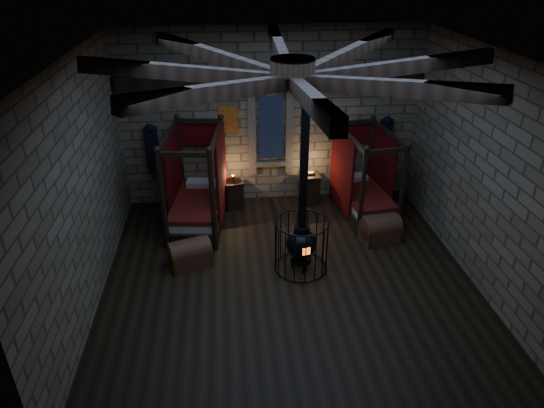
{
  "coord_description": "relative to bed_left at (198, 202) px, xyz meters",
  "views": [
    {
      "loc": [
        -1.09,
        -7.51,
        5.67
      ],
      "look_at": [
        -0.26,
        0.6,
        1.34
      ],
      "focal_mm": 32.0,
      "sensor_mm": 36.0,
      "label": 1
    }
  ],
  "objects": [
    {
      "name": "bed_right",
      "position": [
        3.86,
        0.13,
        -0.04
      ],
      "size": [
        1.24,
        2.05,
        2.04
      ],
      "rotation": [
        0.0,
        0.0,
        0.11
      ],
      "color": "black",
      "rests_on": "ground"
    },
    {
      "name": "trunk_right",
      "position": [
        3.93,
        -1.13,
        -0.28
      ],
      "size": [
        0.9,
        0.67,
        0.59
      ],
      "rotation": [
        0.0,
        0.0,
        0.22
      ],
      "color": "brown",
      "rests_on": "ground"
    },
    {
      "name": "trunk_left",
      "position": [
        -0.13,
        -1.64,
        -0.29
      ],
      "size": [
        0.92,
        0.74,
        0.59
      ],
      "rotation": [
        0.0,
        0.0,
        0.33
      ],
      "color": "brown",
      "rests_on": "ground"
    },
    {
      "name": "bed_left",
      "position": [
        0.0,
        0.0,
        0.0
      ],
      "size": [
        1.36,
        2.23,
        2.21
      ],
      "rotation": [
        0.0,
        0.0,
        -0.12
      ],
      "color": "black",
      "rests_on": "ground"
    },
    {
      "name": "stove",
      "position": [
        2.06,
        -2.0,
        0.09
      ],
      "size": [
        1.05,
        1.05,
        4.05
      ],
      "rotation": [
        0.0,
        0.0,
        0.19
      ],
      "color": "black",
      "rests_on": "ground"
    },
    {
      "name": "nightstand_left",
      "position": [
        0.82,
        0.69,
        -0.18
      ],
      "size": [
        0.52,
        0.51,
        0.88
      ],
      "rotation": [
        0.0,
        0.0,
        0.2
      ],
      "color": "black",
      "rests_on": "ground"
    },
    {
      "name": "nightstand_right",
      "position": [
        2.7,
        0.76,
        -0.16
      ],
      "size": [
        0.5,
        0.48,
        0.84
      ],
      "rotation": [
        0.0,
        0.0,
        0.05
      ],
      "color": "black",
      "rests_on": "ground"
    },
    {
      "name": "room",
      "position": [
        1.77,
        -2.23,
        3.2
      ],
      "size": [
        7.02,
        7.02,
        4.29
      ],
      "color": "black",
      "rests_on": "ground"
    }
  ]
}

